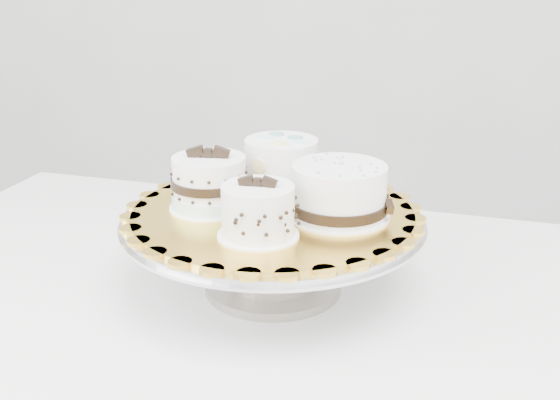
# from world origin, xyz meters

# --- Properties ---
(table) EXTENTS (1.30, 0.97, 0.75)m
(table) POSITION_xyz_m (0.01, 0.22, 0.67)
(table) COLOR silver
(table) RESTS_ON floor
(cake_stand) EXTENTS (0.41, 0.41, 0.11)m
(cake_stand) POSITION_xyz_m (0.04, 0.25, 0.83)
(cake_stand) COLOR gray
(cake_stand) RESTS_ON table
(cake_board) EXTENTS (0.48, 0.48, 0.01)m
(cake_board) POSITION_xyz_m (0.04, 0.25, 0.86)
(cake_board) COLOR gold
(cake_board) RESTS_ON cake_stand
(cake_swirl) EXTENTS (0.10, 0.10, 0.08)m
(cake_swirl) POSITION_xyz_m (0.04, 0.16, 0.90)
(cake_swirl) COLOR white
(cake_swirl) RESTS_ON cake_board
(cake_banded) EXTENTS (0.11, 0.11, 0.09)m
(cake_banded) POSITION_xyz_m (-0.04, 0.25, 0.90)
(cake_banded) COLOR white
(cake_banded) RESTS_ON cake_board
(cake_dots) EXTENTS (0.13, 0.13, 0.08)m
(cake_dots) POSITION_xyz_m (0.04, 0.33, 0.91)
(cake_dots) COLOR white
(cake_dots) RESTS_ON cake_board
(cake_ribbon) EXTENTS (0.15, 0.15, 0.07)m
(cake_ribbon) POSITION_xyz_m (0.13, 0.24, 0.90)
(cake_ribbon) COLOR white
(cake_ribbon) RESTS_ON cake_board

